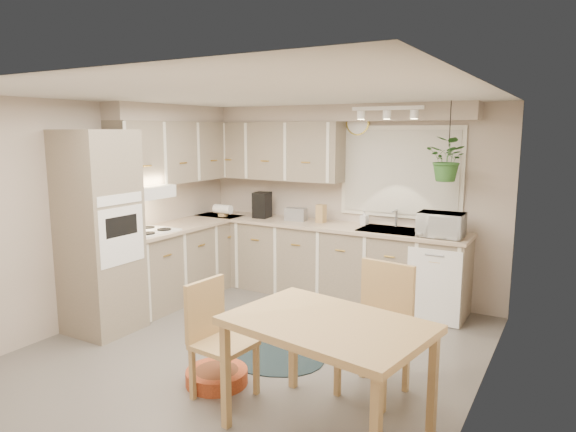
{
  "coord_description": "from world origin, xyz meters",
  "views": [
    {
      "loc": [
        2.6,
        -3.9,
        2.09
      ],
      "look_at": [
        0.04,
        0.55,
        1.23
      ],
      "focal_mm": 32.0,
      "sensor_mm": 36.0,
      "label": 1
    }
  ],
  "objects_px": {
    "chair_left": "(224,341)",
    "pet_bed": "(217,377)",
    "dining_table": "(327,378)",
    "braided_rug": "(267,354)",
    "microwave": "(441,222)",
    "chair_back": "(373,332)"
  },
  "relations": [
    {
      "from": "dining_table",
      "to": "chair_left",
      "type": "relative_size",
      "value": 1.42
    },
    {
      "from": "microwave",
      "to": "chair_left",
      "type": "bearing_deg",
      "value": -112.36
    },
    {
      "from": "chair_left",
      "to": "braided_rug",
      "type": "relative_size",
      "value": 0.81
    },
    {
      "from": "pet_bed",
      "to": "chair_left",
      "type": "bearing_deg",
      "value": -36.08
    },
    {
      "from": "chair_left",
      "to": "chair_back",
      "type": "distance_m",
      "value": 1.18
    },
    {
      "from": "dining_table",
      "to": "braided_rug",
      "type": "relative_size",
      "value": 1.16
    },
    {
      "from": "braided_rug",
      "to": "microwave",
      "type": "height_order",
      "value": "microwave"
    },
    {
      "from": "dining_table",
      "to": "pet_bed",
      "type": "bearing_deg",
      "value": 169.68
    },
    {
      "from": "chair_back",
      "to": "microwave",
      "type": "height_order",
      "value": "microwave"
    },
    {
      "from": "braided_rug",
      "to": "pet_bed",
      "type": "bearing_deg",
      "value": -95.4
    },
    {
      "from": "chair_left",
      "to": "pet_bed",
      "type": "distance_m",
      "value": 0.47
    },
    {
      "from": "chair_back",
      "to": "braided_rug",
      "type": "height_order",
      "value": "chair_back"
    },
    {
      "from": "dining_table",
      "to": "microwave",
      "type": "height_order",
      "value": "microwave"
    },
    {
      "from": "chair_back",
      "to": "microwave",
      "type": "xyz_separation_m",
      "value": [
        0.04,
        1.93,
        0.58
      ]
    },
    {
      "from": "braided_rug",
      "to": "chair_left",
      "type": "bearing_deg",
      "value": -81.49
    },
    {
      "from": "microwave",
      "to": "chair_back",
      "type": "bearing_deg",
      "value": -91.64
    },
    {
      "from": "chair_back",
      "to": "pet_bed",
      "type": "distance_m",
      "value": 1.36
    },
    {
      "from": "chair_back",
      "to": "microwave",
      "type": "distance_m",
      "value": 2.02
    },
    {
      "from": "chair_left",
      "to": "pet_bed",
      "type": "xyz_separation_m",
      "value": [
        -0.19,
        0.14,
        -0.4
      ]
    },
    {
      "from": "pet_bed",
      "to": "microwave",
      "type": "bearing_deg",
      "value": 63.37
    },
    {
      "from": "chair_left",
      "to": "braided_rug",
      "type": "xyz_separation_m",
      "value": [
        -0.12,
        0.83,
        -0.46
      ]
    },
    {
      "from": "dining_table",
      "to": "microwave",
      "type": "bearing_deg",
      "value": 87.62
    }
  ]
}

